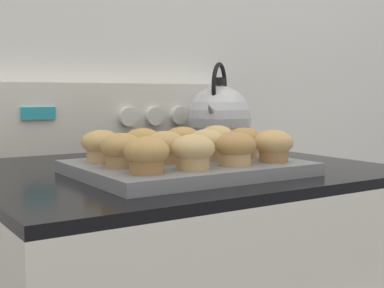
{
  "coord_description": "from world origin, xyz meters",
  "views": [
    {
      "loc": [
        -0.54,
        -0.56,
        1.05
      ],
      "look_at": [
        0.01,
        0.29,
        0.96
      ],
      "focal_mm": 50.0,
      "sensor_mm": 36.0,
      "label": 1
    }
  ],
  "objects_px": {
    "muffin_r2_c3": "(217,139)",
    "tea_kettle": "(219,116)",
    "muffin_r2_c0": "(101,145)",
    "muffin_r2_c2": "(183,141)",
    "muffin_r0_c1": "(193,151)",
    "muffin_r0_c0": "(147,154)",
    "muffin_r1_c2": "(206,144)",
    "muffin_r2_c1": "(143,143)",
    "muffin_r0_c3": "(274,145)",
    "muffin_r1_c1": "(165,147)",
    "muffin_r0_c2": "(235,148)",
    "muffin_pan": "(187,168)",
    "muffin_r1_c0": "(121,149)",
    "muffin_r1_c3": "(244,142)"
  },
  "relations": [
    {
      "from": "muffin_r2_c3",
      "to": "tea_kettle",
      "type": "height_order",
      "value": "tea_kettle"
    },
    {
      "from": "muffin_r2_c0",
      "to": "muffin_r2_c2",
      "type": "distance_m",
      "value": 0.17
    },
    {
      "from": "muffin_r0_c1",
      "to": "muffin_r2_c3",
      "type": "distance_m",
      "value": 0.24
    },
    {
      "from": "muffin_r0_c0",
      "to": "muffin_r2_c3",
      "type": "distance_m",
      "value": 0.3
    },
    {
      "from": "muffin_r1_c2",
      "to": "muffin_r2_c3",
      "type": "bearing_deg",
      "value": 45.48
    },
    {
      "from": "muffin_r2_c1",
      "to": "muffin_r2_c3",
      "type": "height_order",
      "value": "same"
    },
    {
      "from": "muffin_r0_c1",
      "to": "muffin_r0_c3",
      "type": "xyz_separation_m",
      "value": [
        0.17,
        0.0,
        0.0
      ]
    },
    {
      "from": "muffin_r0_c1",
      "to": "muffin_r1_c1",
      "type": "distance_m",
      "value": 0.09
    },
    {
      "from": "muffin_r1_c1",
      "to": "muffin_r2_c3",
      "type": "xyz_separation_m",
      "value": [
        0.17,
        0.08,
        0.0
      ]
    },
    {
      "from": "muffin_r0_c1",
      "to": "muffin_r0_c2",
      "type": "bearing_deg",
      "value": 2.0
    },
    {
      "from": "muffin_r0_c2",
      "to": "tea_kettle",
      "type": "distance_m",
      "value": 0.45
    },
    {
      "from": "muffin_r0_c2",
      "to": "muffin_r1_c2",
      "type": "bearing_deg",
      "value": 92.92
    },
    {
      "from": "muffin_r0_c3",
      "to": "muffin_r1_c1",
      "type": "bearing_deg",
      "value": 153.49
    },
    {
      "from": "muffin_pan",
      "to": "muffin_r0_c0",
      "type": "distance_m",
      "value": 0.16
    },
    {
      "from": "muffin_r2_c2",
      "to": "muffin_r2_c1",
      "type": "bearing_deg",
      "value": 177.88
    },
    {
      "from": "muffin_pan",
      "to": "muffin_r2_c2",
      "type": "relative_size",
      "value": 5.44
    },
    {
      "from": "muffin_r0_c1",
      "to": "muffin_r2_c0",
      "type": "relative_size",
      "value": 1.0
    },
    {
      "from": "muffin_r0_c2",
      "to": "muffin_r1_c1",
      "type": "height_order",
      "value": "same"
    },
    {
      "from": "muffin_r0_c1",
      "to": "muffin_r1_c0",
      "type": "distance_m",
      "value": 0.12
    },
    {
      "from": "muffin_r0_c1",
      "to": "muffin_r2_c1",
      "type": "height_order",
      "value": "same"
    },
    {
      "from": "muffin_pan",
      "to": "muffin_r1_c0",
      "type": "relative_size",
      "value": 5.44
    },
    {
      "from": "muffin_r0_c0",
      "to": "muffin_r2_c0",
      "type": "bearing_deg",
      "value": 90.4
    },
    {
      "from": "muffin_pan",
      "to": "muffin_r2_c1",
      "type": "bearing_deg",
      "value": 115.22
    },
    {
      "from": "muffin_r1_c3",
      "to": "muffin_r2_c2",
      "type": "xyz_separation_m",
      "value": [
        -0.09,
        0.09,
        0.0
      ]
    },
    {
      "from": "muffin_r0_c2",
      "to": "muffin_r1_c3",
      "type": "distance_m",
      "value": 0.12
    },
    {
      "from": "muffin_r0_c3",
      "to": "muffin_r2_c3",
      "type": "relative_size",
      "value": 1.0
    },
    {
      "from": "muffin_pan",
      "to": "muffin_r2_c0",
      "type": "relative_size",
      "value": 5.44
    },
    {
      "from": "muffin_r0_c1",
      "to": "muffin_r0_c3",
      "type": "relative_size",
      "value": 1.0
    },
    {
      "from": "muffin_r1_c0",
      "to": "muffin_r2_c2",
      "type": "bearing_deg",
      "value": 26.3
    },
    {
      "from": "muffin_pan",
      "to": "muffin_r0_c0",
      "type": "bearing_deg",
      "value": -146.18
    },
    {
      "from": "muffin_r0_c0",
      "to": "muffin_r2_c2",
      "type": "height_order",
      "value": "same"
    },
    {
      "from": "muffin_r1_c2",
      "to": "tea_kettle",
      "type": "height_order",
      "value": "tea_kettle"
    },
    {
      "from": "muffin_r1_c0",
      "to": "muffin_r2_c0",
      "type": "height_order",
      "value": "same"
    },
    {
      "from": "muffin_r1_c0",
      "to": "muffin_pan",
      "type": "bearing_deg",
      "value": -0.24
    },
    {
      "from": "muffin_r1_c2",
      "to": "muffin_r2_c3",
      "type": "xyz_separation_m",
      "value": [
        0.09,
        0.09,
        0.0
      ]
    },
    {
      "from": "tea_kettle",
      "to": "muffin_r0_c1",
      "type": "bearing_deg",
      "value": -130.56
    },
    {
      "from": "muffin_r0_c1",
      "to": "muffin_r1_c3",
      "type": "relative_size",
      "value": 1.0
    },
    {
      "from": "muffin_r0_c0",
      "to": "muffin_r1_c1",
      "type": "xyz_separation_m",
      "value": [
        0.08,
        0.09,
        0.0
      ]
    },
    {
      "from": "muffin_r0_c0",
      "to": "tea_kettle",
      "type": "relative_size",
      "value": 0.32
    },
    {
      "from": "muffin_r1_c2",
      "to": "muffin_r1_c3",
      "type": "distance_m",
      "value": 0.09
    },
    {
      "from": "muffin_r2_c3",
      "to": "muffin_r0_c0",
      "type": "bearing_deg",
      "value": -146.19
    },
    {
      "from": "muffin_pan",
      "to": "muffin_r1_c3",
      "type": "relative_size",
      "value": 5.44
    },
    {
      "from": "muffin_r1_c1",
      "to": "muffin_r0_c2",
      "type": "bearing_deg",
      "value": -44.38
    },
    {
      "from": "muffin_r2_c1",
      "to": "muffin_r1_c1",
      "type": "bearing_deg",
      "value": -91.12
    },
    {
      "from": "muffin_r1_c1",
      "to": "muffin_r2_c2",
      "type": "xyz_separation_m",
      "value": [
        0.09,
        0.08,
        0.0
      ]
    },
    {
      "from": "muffin_r0_c0",
      "to": "muffin_r0_c2",
      "type": "distance_m",
      "value": 0.17
    },
    {
      "from": "muffin_r0_c3",
      "to": "muffin_r2_c3",
      "type": "distance_m",
      "value": 0.17
    },
    {
      "from": "muffin_r0_c3",
      "to": "muffin_pan",
      "type": "bearing_deg",
      "value": 147.16
    },
    {
      "from": "muffin_r1_c0",
      "to": "muffin_r1_c1",
      "type": "relative_size",
      "value": 1.0
    },
    {
      "from": "muffin_r0_c2",
      "to": "muffin_r2_c2",
      "type": "xyz_separation_m",
      "value": [
        -0.0,
        0.17,
        0.0
      ]
    }
  ]
}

